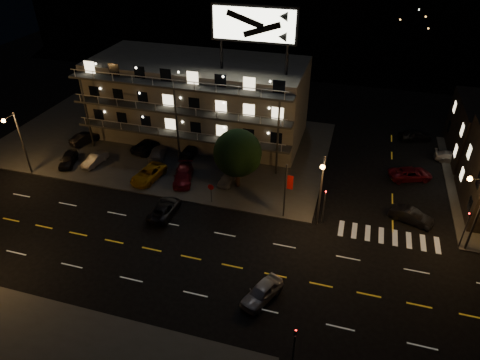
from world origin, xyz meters
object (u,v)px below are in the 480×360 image
(side_car_0, at_px, (411,216))
(road_car_east, at_px, (262,292))
(tree, at_px, (237,154))
(lot_car_2, at_px, (148,174))
(lot_car_4, at_px, (228,178))
(lot_car_7, at_px, (158,153))
(road_car_west, at_px, (164,209))

(side_car_0, height_order, road_car_east, road_car_east)
(tree, bearing_deg, lot_car_2, -171.38)
(lot_car_4, xyz_separation_m, road_car_east, (7.92, -15.75, -0.04))
(lot_car_7, height_order, road_car_west, lot_car_7)
(side_car_0, distance_m, road_car_west, 25.48)
(tree, xyz_separation_m, side_car_0, (18.92, -1.17, -3.61))
(lot_car_7, distance_m, road_car_west, 11.86)
(lot_car_2, relative_size, road_car_west, 1.05)
(tree, height_order, lot_car_2, tree)
(lot_car_2, xyz_separation_m, lot_car_4, (9.18, 1.98, -0.08))
(lot_car_4, bearing_deg, lot_car_2, -161.96)
(lot_car_4, bearing_deg, tree, -11.92)
(lot_car_2, xyz_separation_m, road_car_west, (4.56, -5.54, -0.18))
(lot_car_4, relative_size, road_car_east, 0.85)
(lot_car_2, distance_m, side_car_0, 29.34)
(lot_car_7, bearing_deg, lot_car_4, 149.06)
(side_car_0, bearing_deg, road_car_west, 123.39)
(lot_car_7, relative_size, road_car_west, 0.95)
(side_car_0, xyz_separation_m, road_car_west, (-24.78, -5.95, -0.04))
(road_car_west, bearing_deg, lot_car_7, -60.97)
(tree, bearing_deg, lot_car_4, 162.21)
(tree, height_order, lot_car_7, tree)
(road_car_west, bearing_deg, tree, -129.21)
(lot_car_7, relative_size, side_car_0, 1.07)
(tree, relative_size, lot_car_7, 1.53)
(lot_car_4, distance_m, road_car_west, 8.82)
(tree, relative_size, side_car_0, 1.63)
(side_car_0, distance_m, road_car_east, 18.74)
(road_car_east, xyz_separation_m, road_car_west, (-12.54, 8.24, -0.06))
(lot_car_2, bearing_deg, lot_car_4, 20.69)
(tree, bearing_deg, lot_car_7, 164.16)
(side_car_0, xyz_separation_m, road_car_east, (-12.24, -14.18, 0.02))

